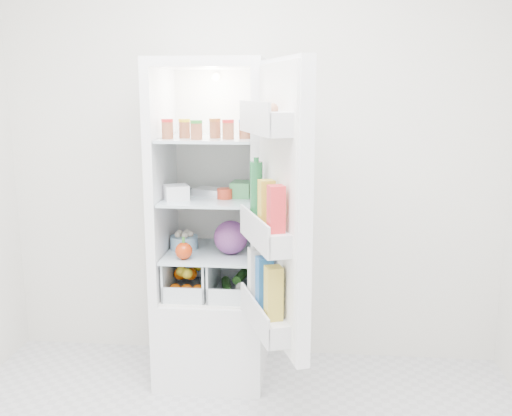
# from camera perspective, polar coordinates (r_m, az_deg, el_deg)

# --- Properties ---
(room_walls) EXTENTS (3.02, 3.02, 2.61)m
(room_walls) POSITION_cam_1_polar(r_m,az_deg,el_deg) (1.91, -4.96, 10.33)
(room_walls) COLOR silver
(room_walls) RESTS_ON ground
(refrigerator) EXTENTS (0.60, 0.60, 1.80)m
(refrigerator) POSITION_cam_1_polar(r_m,az_deg,el_deg) (3.32, -4.24, -5.34)
(refrigerator) COLOR white
(refrigerator) RESTS_ON ground
(shelf_low) EXTENTS (0.49, 0.53, 0.01)m
(shelf_low) POSITION_cam_1_polar(r_m,az_deg,el_deg) (3.24, -4.45, -4.39)
(shelf_low) COLOR silver
(shelf_low) RESTS_ON refrigerator
(shelf_mid) EXTENTS (0.49, 0.53, 0.02)m
(shelf_mid) POSITION_cam_1_polar(r_m,az_deg,el_deg) (3.17, -4.53, 1.00)
(shelf_mid) COLOR silver
(shelf_mid) RESTS_ON refrigerator
(shelf_top) EXTENTS (0.49, 0.53, 0.02)m
(shelf_top) POSITION_cam_1_polar(r_m,az_deg,el_deg) (3.13, -4.63, 6.95)
(shelf_top) COLOR silver
(shelf_top) RESTS_ON refrigerator
(crisper_left) EXTENTS (0.23, 0.46, 0.22)m
(crisper_left) POSITION_cam_1_polar(r_m,az_deg,el_deg) (3.30, -6.52, -6.49)
(crisper_left) COLOR silver
(crisper_left) RESTS_ON refrigerator
(crisper_right) EXTENTS (0.23, 0.46, 0.22)m
(crisper_right) POSITION_cam_1_polar(r_m,az_deg,el_deg) (3.26, -2.27, -6.66)
(crisper_right) COLOR silver
(crisper_right) RESTS_ON refrigerator
(condiment_jars) EXTENTS (0.46, 0.16, 0.08)m
(condiment_jars) POSITION_cam_1_polar(r_m,az_deg,el_deg) (3.01, -5.02, 7.73)
(condiment_jars) COLOR #B21919
(condiment_jars) RESTS_ON shelf_top
(squeeze_bottle) EXTENTS (0.05, 0.05, 0.16)m
(squeeze_bottle) POSITION_cam_1_polar(r_m,az_deg,el_deg) (3.09, -0.70, 8.59)
(squeeze_bottle) COLOR white
(squeeze_bottle) RESTS_ON shelf_top
(tub_white) EXTENTS (0.16, 0.16, 0.08)m
(tub_white) POSITION_cam_1_polar(r_m,az_deg,el_deg) (3.09, -7.99, 1.54)
(tub_white) COLOR silver
(tub_white) RESTS_ON shelf_mid
(tin_red) EXTENTS (0.11, 0.11, 0.06)m
(tin_red) POSITION_cam_1_polar(r_m,az_deg,el_deg) (3.10, -3.14, 1.45)
(tin_red) COLOR red
(tin_red) RESTS_ON shelf_mid
(foil_tray) EXTENTS (0.20, 0.17, 0.04)m
(foil_tray) POSITION_cam_1_polar(r_m,az_deg,el_deg) (3.20, -4.68, 1.62)
(foil_tray) COLOR white
(foil_tray) RESTS_ON shelf_mid
(tub_green) EXTENTS (0.11, 0.15, 0.08)m
(tub_green) POSITION_cam_1_polar(r_m,az_deg,el_deg) (3.15, -1.45, 1.89)
(tub_green) COLOR #429351
(tub_green) RESTS_ON shelf_mid
(red_cabbage) EXTENTS (0.19, 0.19, 0.19)m
(red_cabbage) POSITION_cam_1_polar(r_m,az_deg,el_deg) (3.15, -2.54, -2.95)
(red_cabbage) COLOR #531C4C
(red_cabbage) RESTS_ON shelf_low
(bell_pepper) EXTENTS (0.09, 0.09, 0.09)m
(bell_pepper) POSITION_cam_1_polar(r_m,az_deg,el_deg) (3.08, -7.24, -4.28)
(bell_pepper) COLOR #B8300B
(bell_pepper) RESTS_ON shelf_low
(mushroom_bowl) EXTENTS (0.19, 0.19, 0.07)m
(mushroom_bowl) POSITION_cam_1_polar(r_m,az_deg,el_deg) (3.29, -7.21, -3.42)
(mushroom_bowl) COLOR #99C6E4
(mushroom_bowl) RESTS_ON shelf_low
(citrus_pile) EXTENTS (0.20, 0.24, 0.16)m
(citrus_pile) POSITION_cam_1_polar(r_m,az_deg,el_deg) (3.25, -6.92, -7.15)
(citrus_pile) COLOR orange
(citrus_pile) RESTS_ON refrigerator
(veg_pile) EXTENTS (0.16, 0.30, 0.10)m
(veg_pile) POSITION_cam_1_polar(r_m,az_deg,el_deg) (3.27, -2.19, -7.45)
(veg_pile) COLOR #1E4D19
(veg_pile) RESTS_ON refrigerator
(fridge_door) EXTENTS (0.35, 0.58, 1.30)m
(fridge_door) POSITION_cam_1_polar(r_m,az_deg,el_deg) (2.57, 2.19, -0.48)
(fridge_door) COLOR white
(fridge_door) RESTS_ON refrigerator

